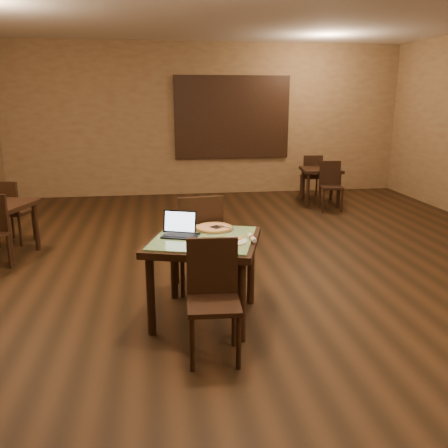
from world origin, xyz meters
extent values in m
plane|color=black|center=(0.00, 0.00, 0.00)|extent=(10.00, 10.00, 0.00)
cube|color=olive|center=(0.00, 5.00, 1.50)|extent=(8.00, 0.02, 3.00)
cube|color=#26608B|center=(0.50, 4.97, 1.55)|extent=(2.20, 0.04, 1.50)
cube|color=black|center=(0.50, 4.95, 1.55)|extent=(2.34, 0.02, 1.64)
cylinder|color=black|center=(-1.14, -1.03, 0.35)|extent=(0.07, 0.07, 0.71)
cylinder|color=black|center=(-0.92, -0.30, 0.35)|extent=(0.07, 0.07, 0.71)
cylinder|color=black|center=(-0.41, -1.25, 0.35)|extent=(0.07, 0.07, 0.71)
cylinder|color=black|center=(-0.19, -0.52, 0.35)|extent=(0.07, 0.07, 0.71)
cube|color=black|center=(-0.67, -0.78, 0.72)|extent=(1.15, 1.15, 0.06)
cube|color=#1A60AB|center=(-0.67, -0.78, 0.76)|extent=(1.05, 1.05, 0.02)
cylinder|color=black|center=(-0.84, -1.63, 0.21)|extent=(0.04, 0.04, 0.42)
cylinder|color=black|center=(-0.82, -1.30, 0.21)|extent=(0.04, 0.04, 0.42)
cylinder|color=black|center=(-0.51, -1.66, 0.21)|extent=(0.04, 0.04, 0.42)
cylinder|color=black|center=(-0.49, -1.32, 0.21)|extent=(0.04, 0.04, 0.42)
cube|color=black|center=(-0.67, -1.48, 0.44)|extent=(0.42, 0.42, 0.04)
cube|color=black|center=(-0.65, -1.30, 0.69)|extent=(0.40, 0.06, 0.45)
cylinder|color=black|center=(-0.50, 0.13, 0.24)|extent=(0.04, 0.04, 0.47)
cylinder|color=black|center=(-0.46, -0.25, 0.24)|extent=(0.04, 0.04, 0.47)
cylinder|color=black|center=(-0.87, 0.09, 0.24)|extent=(0.04, 0.04, 0.47)
cylinder|color=black|center=(-0.83, -0.28, 0.24)|extent=(0.04, 0.04, 0.47)
cube|color=black|center=(-0.67, -0.08, 0.50)|extent=(0.49, 0.49, 0.04)
cube|color=black|center=(-0.64, -0.28, 0.77)|extent=(0.44, 0.09, 0.51)
cube|color=black|center=(-0.87, -0.73, 0.77)|extent=(0.36, 0.30, 0.01)
cube|color=black|center=(-0.87, -0.62, 0.87)|extent=(0.30, 0.15, 0.20)
cube|color=#C9DDFE|center=(-0.87, -0.63, 0.87)|extent=(0.27, 0.13, 0.17)
cylinder|color=white|center=(-0.45, -0.96, 0.77)|extent=(0.26, 0.26, 0.01)
cylinder|color=silver|center=(-0.55, -0.54, 0.77)|extent=(0.36, 0.36, 0.01)
cylinder|color=beige|center=(-0.55, -0.54, 0.78)|extent=(0.33, 0.33, 0.02)
torus|color=#BC8A3C|center=(-0.55, -0.54, 0.78)|extent=(0.34, 0.34, 0.02)
cube|color=silver|center=(-0.53, -0.56, 0.79)|extent=(0.24, 0.27, 0.01)
cylinder|color=white|center=(-0.27, -0.92, 0.78)|extent=(0.05, 0.18, 0.04)
cylinder|color=maroon|center=(-0.27, -0.92, 0.78)|extent=(0.04, 0.03, 0.04)
cylinder|color=black|center=(1.67, 3.47, 0.31)|extent=(0.06, 0.06, 0.63)
cylinder|color=black|center=(1.74, 4.03, 0.31)|extent=(0.06, 0.06, 0.63)
cylinder|color=black|center=(2.23, 3.40, 0.31)|extent=(0.06, 0.06, 0.63)
cylinder|color=black|center=(2.30, 3.96, 0.31)|extent=(0.06, 0.06, 0.63)
cube|color=black|center=(1.98, 3.72, 0.64)|extent=(0.79, 0.79, 0.05)
cylinder|color=black|center=(1.81, 3.00, 0.20)|extent=(0.04, 0.04, 0.40)
cylinder|color=black|center=(1.85, 3.32, 0.20)|extent=(0.04, 0.04, 0.40)
cylinder|color=black|center=(2.12, 2.96, 0.20)|extent=(0.04, 0.04, 0.40)
cylinder|color=black|center=(2.16, 3.28, 0.20)|extent=(0.04, 0.04, 0.40)
cube|color=black|center=(1.98, 3.14, 0.42)|extent=(0.42, 0.42, 0.04)
cube|color=black|center=(2.00, 3.31, 0.65)|extent=(0.37, 0.08, 0.42)
cylinder|color=black|center=(2.16, 4.43, 0.20)|extent=(0.04, 0.04, 0.40)
cylinder|color=black|center=(2.12, 4.11, 0.20)|extent=(0.04, 0.04, 0.40)
cylinder|color=black|center=(1.85, 4.47, 0.20)|extent=(0.04, 0.04, 0.40)
cylinder|color=black|center=(1.81, 4.15, 0.20)|extent=(0.04, 0.04, 0.40)
cube|color=black|center=(1.98, 4.29, 0.42)|extent=(0.42, 0.42, 0.04)
cube|color=black|center=(1.96, 4.12, 0.65)|extent=(0.37, 0.08, 0.42)
cylinder|color=black|center=(-2.81, 0.95, 0.32)|extent=(0.06, 0.06, 0.65)
cylinder|color=black|center=(-2.63, 1.51, 0.32)|extent=(0.06, 0.06, 0.65)
cylinder|color=black|center=(-2.79, 0.84, 0.20)|extent=(0.04, 0.04, 0.41)
cylinder|color=black|center=(-2.79, 2.02, 0.20)|extent=(0.04, 0.04, 0.41)
cylinder|color=black|center=(-2.90, 1.71, 0.20)|extent=(0.04, 0.04, 0.41)
cylinder|color=black|center=(-3.10, 2.12, 0.20)|extent=(0.04, 0.04, 0.41)
cube|color=black|center=(-3.00, 1.91, 0.43)|extent=(0.48, 0.48, 0.04)
cube|color=black|center=(-3.05, 1.75, 0.66)|extent=(0.37, 0.15, 0.44)
camera|label=1|loc=(-1.05, -4.72, 1.94)|focal=38.00mm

